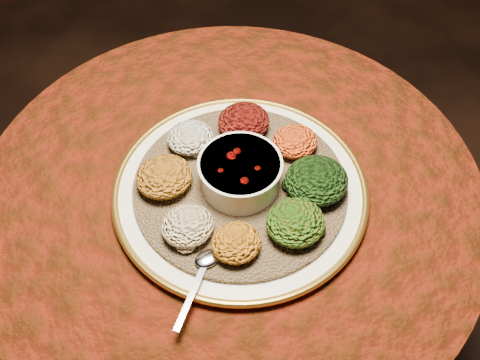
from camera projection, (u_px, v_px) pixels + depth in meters
table at (231, 233)px, 1.15m from camera, size 0.96×0.96×0.73m
platter at (240, 190)px, 0.98m from camera, size 0.57×0.57×0.02m
injera at (240, 186)px, 0.97m from camera, size 0.48×0.48×0.01m
stew_bowl at (240, 172)px, 0.94m from camera, size 0.15×0.15×0.06m
spoon at (205, 264)px, 0.86m from camera, size 0.12×0.11×0.01m
portion_ayib at (190, 138)px, 1.01m from camera, size 0.09×0.08×0.04m
portion_kitfo at (244, 121)px, 1.03m from camera, size 0.10×0.10×0.05m
portion_tikil at (295, 141)px, 1.01m from camera, size 0.09×0.08×0.04m
portion_gomen at (316, 181)px, 0.94m from camera, size 0.11×0.11×0.06m
portion_mixveg at (295, 223)px, 0.89m from camera, size 0.10×0.10×0.05m
portion_kik at (236, 243)px, 0.87m from camera, size 0.08×0.08×0.04m
portion_timatim at (188, 226)px, 0.89m from camera, size 0.09×0.09×0.04m
portion_shiro at (164, 177)px, 0.95m from camera, size 0.10×0.10×0.05m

